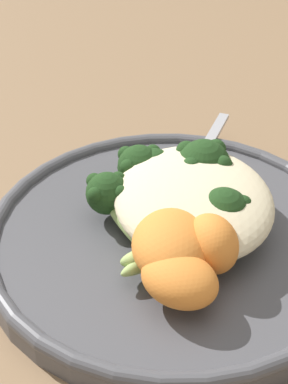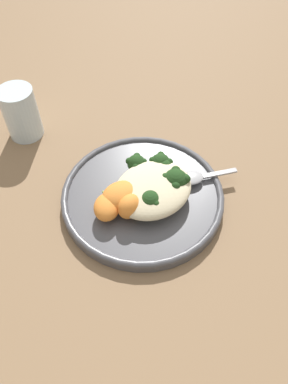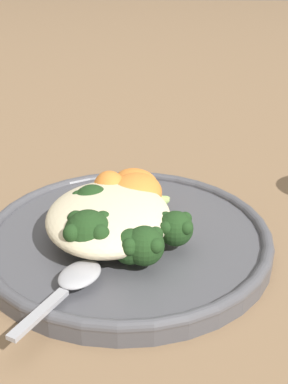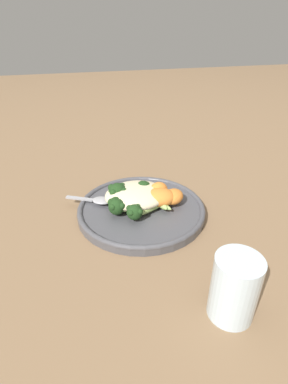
# 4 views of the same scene
# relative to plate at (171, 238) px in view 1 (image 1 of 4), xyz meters

# --- Properties ---
(ground_plane) EXTENTS (4.00, 4.00, 0.00)m
(ground_plane) POSITION_rel_plate_xyz_m (0.01, -0.01, -0.01)
(ground_plane) COLOR #846647
(plate) EXTENTS (0.28, 0.28, 0.02)m
(plate) POSITION_rel_plate_xyz_m (0.00, 0.00, 0.00)
(plate) COLOR #4C4C51
(plate) RESTS_ON ground_plane
(quinoa_mound) EXTENTS (0.14, 0.12, 0.04)m
(quinoa_mound) POSITION_rel_plate_xyz_m (-0.01, 0.02, 0.03)
(quinoa_mound) COLOR beige
(quinoa_mound) RESTS_ON plate
(broccoli_stalk_0) EXTENTS (0.04, 0.09, 0.03)m
(broccoli_stalk_0) POSITION_rel_plate_xyz_m (0.03, 0.02, 0.02)
(broccoli_stalk_0) COLOR #9EBC66
(broccoli_stalk_0) RESTS_ON plate
(broccoli_stalk_1) EXTENTS (0.07, 0.10, 0.04)m
(broccoli_stalk_1) POSITION_rel_plate_xyz_m (0.02, 0.03, 0.03)
(broccoli_stalk_1) COLOR #9EBC66
(broccoli_stalk_1) RESTS_ON plate
(broccoli_stalk_2) EXTENTS (0.12, 0.08, 0.04)m
(broccoli_stalk_2) POSITION_rel_plate_xyz_m (-0.04, 0.03, 0.03)
(broccoli_stalk_2) COLOR #9EBC66
(broccoli_stalk_2) RESTS_ON plate
(broccoli_stalk_3) EXTENTS (0.13, 0.03, 0.03)m
(broccoli_stalk_3) POSITION_rel_plate_xyz_m (-0.04, -0.01, 0.02)
(broccoli_stalk_3) COLOR #9EBC66
(broccoli_stalk_3) RESTS_ON plate
(broccoli_stalk_4) EXTENTS (0.12, 0.04, 0.04)m
(broccoli_stalk_4) POSITION_rel_plate_xyz_m (-0.04, -0.02, 0.03)
(broccoli_stalk_4) COLOR #9EBC66
(broccoli_stalk_4) RESTS_ON plate
(broccoli_stalk_5) EXTENTS (0.10, 0.06, 0.03)m
(broccoli_stalk_5) POSITION_rel_plate_xyz_m (-0.01, -0.04, 0.02)
(broccoli_stalk_5) COLOR #9EBC66
(broccoli_stalk_5) RESTS_ON plate
(sweet_potato_chunk_0) EXTENTS (0.08, 0.07, 0.04)m
(sweet_potato_chunk_0) POSITION_rel_plate_xyz_m (0.04, -0.01, 0.03)
(sweet_potato_chunk_0) COLOR orange
(sweet_potato_chunk_0) RESTS_ON plate
(sweet_potato_chunk_1) EXTENTS (0.06, 0.06, 0.03)m
(sweet_potato_chunk_1) POSITION_rel_plate_xyz_m (0.03, 0.02, 0.03)
(sweet_potato_chunk_1) COLOR orange
(sweet_potato_chunk_1) RESTS_ON plate
(sweet_potato_chunk_2) EXTENTS (0.05, 0.04, 0.04)m
(sweet_potato_chunk_2) POSITION_rel_plate_xyz_m (0.04, 0.02, 0.03)
(sweet_potato_chunk_2) COLOR orange
(sweet_potato_chunk_2) RESTS_ON plate
(sweet_potato_chunk_3) EXTENTS (0.07, 0.07, 0.03)m
(sweet_potato_chunk_3) POSITION_rel_plate_xyz_m (0.07, -0.01, 0.03)
(sweet_potato_chunk_3) COLOR orange
(sweet_potato_chunk_3) RESTS_ON plate
(spoon) EXTENTS (0.10, 0.07, 0.01)m
(spoon) POSITION_rel_plate_xyz_m (-0.09, 0.04, 0.01)
(spoon) COLOR #A3A3A8
(spoon) RESTS_ON plate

